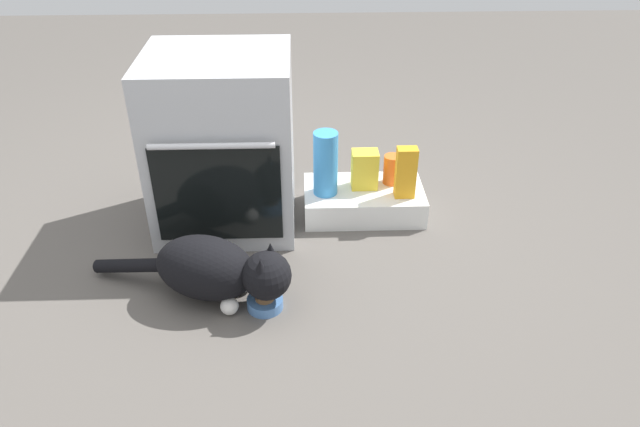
% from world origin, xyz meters
% --- Properties ---
extents(ground, '(8.00, 8.00, 0.00)m').
position_xyz_m(ground, '(0.00, 0.00, 0.00)').
color(ground, '#56514C').
extents(oven, '(0.60, 0.59, 0.78)m').
position_xyz_m(oven, '(-0.09, 0.36, 0.39)').
color(oven, '#B7BABF').
rests_on(oven, ground).
extents(pantry_cabinet, '(0.55, 0.32, 0.13)m').
position_xyz_m(pantry_cabinet, '(0.54, 0.39, 0.06)').
color(pantry_cabinet, white).
rests_on(pantry_cabinet, ground).
extents(food_bowl, '(0.14, 0.14, 0.08)m').
position_xyz_m(food_bowl, '(0.10, -0.26, 0.03)').
color(food_bowl, '#4C7AB7').
rests_on(food_bowl, ground).
extents(cat, '(0.81, 0.36, 0.27)m').
position_xyz_m(cat, '(-0.08, -0.20, 0.14)').
color(cat, black).
rests_on(cat, ground).
extents(snack_bag, '(0.12, 0.09, 0.18)m').
position_xyz_m(snack_bag, '(0.54, 0.42, 0.22)').
color(snack_bag, yellow).
rests_on(snack_bag, pantry_cabinet).
extents(water_bottle, '(0.11, 0.11, 0.30)m').
position_xyz_m(water_bottle, '(0.36, 0.37, 0.28)').
color(water_bottle, '#388CD1').
rests_on(water_bottle, pantry_cabinet).
extents(juice_carton, '(0.09, 0.06, 0.24)m').
position_xyz_m(juice_carton, '(0.71, 0.33, 0.25)').
color(juice_carton, orange).
rests_on(juice_carton, pantry_cabinet).
extents(sauce_jar, '(0.08, 0.08, 0.14)m').
position_xyz_m(sauce_jar, '(0.67, 0.45, 0.20)').
color(sauce_jar, '#D16023').
rests_on(sauce_jar, pantry_cabinet).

